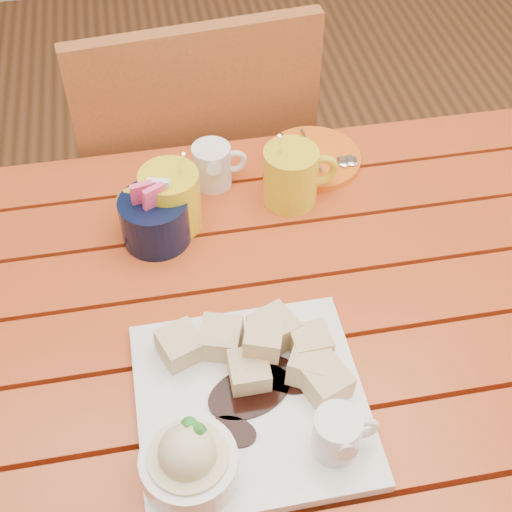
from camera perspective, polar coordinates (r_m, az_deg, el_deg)
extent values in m
cube|color=#B04316|center=(0.90, 2.08, -16.88)|extent=(1.20, 0.11, 0.03)
cube|color=#B04316|center=(0.95, 0.64, -10.79)|extent=(1.20, 0.11, 0.03)
cube|color=#B04316|center=(1.02, -0.59, -5.40)|extent=(1.20, 0.11, 0.03)
cube|color=#B04316|center=(1.09, -1.64, -0.69)|extent=(1.20, 0.11, 0.03)
cube|color=#B04316|center=(1.17, -2.56, 3.41)|extent=(1.20, 0.11, 0.03)
cube|color=#B04316|center=(1.25, -3.36, 6.97)|extent=(1.20, 0.11, 0.03)
cube|color=#B04316|center=(1.30, -3.36, 5.61)|extent=(1.12, 0.04, 0.08)
cylinder|color=#B04316|center=(1.66, 16.38, -0.82)|extent=(0.06, 0.06, 0.72)
cube|color=white|center=(0.92, -0.40, -11.68)|extent=(0.29, 0.29, 0.02)
cube|color=#C38A3B|center=(0.91, -0.54, -9.22)|extent=(0.05, 0.05, 0.04)
cube|color=#C38A3B|center=(0.95, 1.46, -5.88)|extent=(0.07, 0.07, 0.04)
cube|color=#C38A3B|center=(0.90, 0.56, -6.65)|extent=(0.06, 0.06, 0.04)
cube|color=#C38A3B|center=(0.93, 4.39, -7.07)|extent=(0.05, 0.05, 0.04)
cube|color=#C38A3B|center=(0.94, -2.81, -6.57)|extent=(0.06, 0.06, 0.04)
cube|color=#C38A3B|center=(0.90, 5.67, -10.06)|extent=(0.07, 0.07, 0.04)
cube|color=#C38A3B|center=(0.93, -6.13, -7.14)|extent=(0.07, 0.07, 0.04)
cube|color=#C38A3B|center=(0.91, 4.23, -8.74)|extent=(0.07, 0.07, 0.04)
cylinder|color=white|center=(0.84, -5.35, -16.42)|extent=(0.11, 0.11, 0.04)
cylinder|color=beige|center=(0.83, -5.41, -16.05)|extent=(0.09, 0.09, 0.03)
sphere|color=beige|center=(0.81, -5.51, -15.38)|extent=(0.07, 0.07, 0.07)
cone|color=#2C892D|center=(0.79, -4.61, -13.80)|extent=(0.04, 0.04, 0.03)
cone|color=#2C892D|center=(0.80, -5.51, -13.35)|extent=(0.03, 0.03, 0.03)
cylinder|color=white|center=(0.86, 6.47, -13.96)|extent=(0.06, 0.06, 0.06)
cylinder|color=black|center=(0.83, 6.62, -13.08)|extent=(0.04, 0.04, 0.01)
cone|color=white|center=(0.82, 7.13, -14.91)|extent=(0.02, 0.02, 0.03)
torus|color=white|center=(0.86, 8.63, -13.48)|extent=(0.04, 0.01, 0.04)
cylinder|color=yellow|center=(1.10, -6.82, 4.48)|extent=(0.09, 0.09, 0.10)
cylinder|color=black|center=(1.07, -7.02, 6.15)|extent=(0.08, 0.08, 0.01)
torus|color=yellow|center=(1.10, -9.56, 4.22)|extent=(0.06, 0.02, 0.06)
cylinder|color=silver|center=(1.09, -6.24, 6.32)|extent=(0.03, 0.06, 0.13)
cylinder|color=yellow|center=(1.14, 2.75, 6.40)|extent=(0.09, 0.09, 0.10)
cylinder|color=black|center=(1.11, 2.83, 7.99)|extent=(0.07, 0.07, 0.01)
torus|color=yellow|center=(1.15, 5.17, 6.82)|extent=(0.06, 0.02, 0.06)
cylinder|color=silver|center=(1.12, 1.98, 7.95)|extent=(0.02, 0.06, 0.13)
cylinder|color=white|center=(1.18, -3.55, 7.21)|extent=(0.06, 0.06, 0.07)
cylinder|color=white|center=(1.16, -3.63, 8.49)|extent=(0.05, 0.05, 0.01)
cone|color=white|center=(1.14, -3.38, 7.21)|extent=(0.03, 0.03, 0.03)
torus|color=white|center=(1.18, -1.75, 7.50)|extent=(0.04, 0.01, 0.04)
cylinder|color=black|center=(1.09, -8.08, 2.90)|extent=(0.11, 0.11, 0.08)
cube|color=#FF4583|center=(1.06, -9.08, 4.81)|extent=(0.04, 0.02, 0.05)
cube|color=white|center=(1.06, -7.68, 5.16)|extent=(0.04, 0.02, 0.05)
cube|color=#FF4583|center=(1.05, -8.20, 4.53)|extent=(0.04, 0.03, 0.05)
cylinder|color=orange|center=(1.24, 4.53, 7.82)|extent=(0.17, 0.17, 0.01)
cylinder|color=silver|center=(1.24, 3.61, 8.33)|extent=(0.05, 0.11, 0.01)
cylinder|color=silver|center=(1.24, 4.45, 8.42)|extent=(0.01, 0.12, 0.01)
ellipsoid|color=silver|center=(1.23, 6.98, 7.53)|extent=(0.02, 0.03, 0.01)
ellipsoid|color=silver|center=(1.23, 7.61, 7.59)|extent=(0.02, 0.03, 0.01)
cube|color=brown|center=(1.66, -5.52, 6.46)|extent=(0.49, 0.49, 0.03)
cylinder|color=brown|center=(1.99, -0.87, 5.75)|extent=(0.04, 0.04, 0.45)
cylinder|color=brown|center=(1.95, -11.73, 3.53)|extent=(0.04, 0.04, 0.45)
cylinder|color=brown|center=(1.74, 2.57, -2.29)|extent=(0.04, 0.04, 0.45)
cylinder|color=brown|center=(1.69, -9.85, -5.05)|extent=(0.04, 0.04, 0.45)
cube|color=brown|center=(1.35, -4.39, 9.12)|extent=(0.45, 0.08, 0.47)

